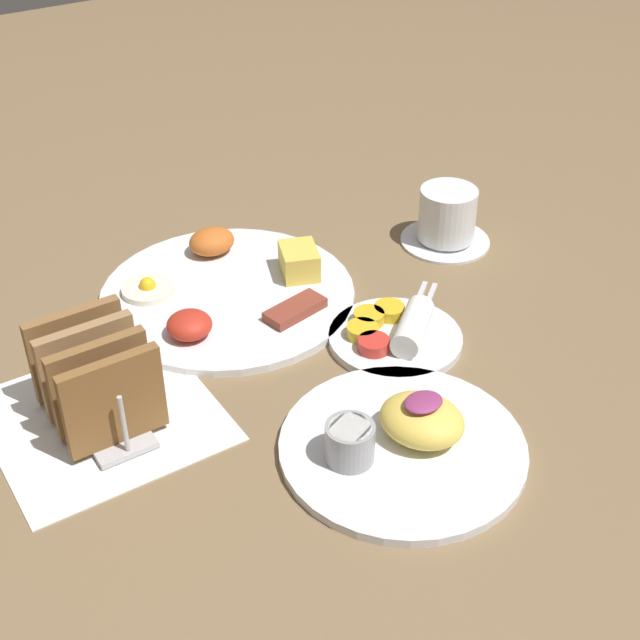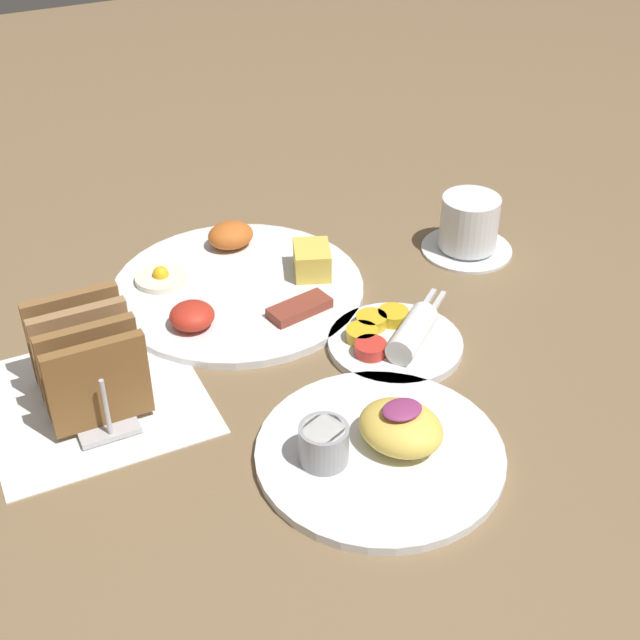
% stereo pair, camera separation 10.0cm
% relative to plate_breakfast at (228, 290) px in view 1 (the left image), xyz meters
% --- Properties ---
extents(ground_plane, '(3.00, 3.00, 0.00)m').
position_rel_plate_breakfast_xyz_m(ground_plane, '(-0.01, -0.19, -0.01)').
color(ground_plane, brown).
extents(napkin_flat, '(0.22, 0.22, 0.00)m').
position_rel_plate_breakfast_xyz_m(napkin_flat, '(-0.21, -0.13, -0.01)').
color(napkin_flat, white).
rests_on(napkin_flat, ground_plane).
extents(plate_breakfast, '(0.31, 0.31, 0.05)m').
position_rel_plate_breakfast_xyz_m(plate_breakfast, '(0.00, 0.00, 0.00)').
color(plate_breakfast, white).
rests_on(plate_breakfast, ground_plane).
extents(plate_condiments, '(0.17, 0.15, 0.04)m').
position_rel_plate_breakfast_xyz_m(plate_condiments, '(0.12, -0.18, 0.00)').
color(plate_condiments, white).
rests_on(plate_condiments, ground_plane).
extents(plate_foreground, '(0.24, 0.24, 0.06)m').
position_rel_plate_breakfast_xyz_m(plate_foreground, '(0.01, -0.33, 0.01)').
color(plate_foreground, white).
rests_on(plate_foreground, ground_plane).
extents(toast_rack, '(0.10, 0.15, 0.10)m').
position_rel_plate_breakfast_xyz_m(toast_rack, '(-0.21, -0.13, 0.04)').
color(toast_rack, '#B7B7BC').
rests_on(toast_rack, ground_plane).
extents(coffee_cup, '(0.12, 0.12, 0.08)m').
position_rel_plate_breakfast_xyz_m(coffee_cup, '(0.31, -0.04, 0.03)').
color(coffee_cup, white).
rests_on(coffee_cup, ground_plane).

